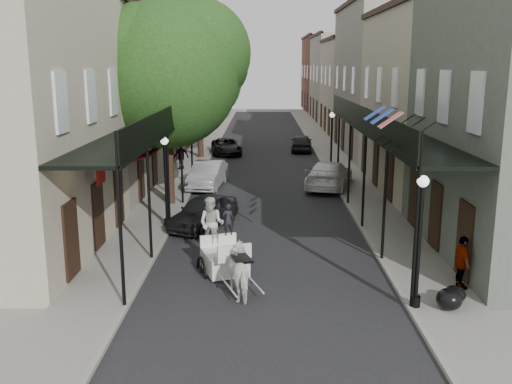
{
  "coord_description": "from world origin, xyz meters",
  "views": [
    {
      "loc": [
        -0.17,
        -16.79,
        6.71
      ],
      "look_at": [
        -0.4,
        5.84,
        1.6
      ],
      "focal_mm": 40.0,
      "sensor_mm": 36.0,
      "label": 1
    }
  ],
  "objects_px": {
    "pedestrian_walking": "(212,224)",
    "car_left_mid": "(208,175)",
    "pedestrian_sidewalk_left": "(181,154)",
    "car_left_far": "(226,147)",
    "car_right_far": "(302,143)",
    "tree_far": "(204,76)",
    "lamppost_right_near": "(419,240)",
    "carriage": "(221,242)",
    "tree_near": "(175,69)",
    "lamppost_right_far": "(331,141)",
    "horse": "(243,272)",
    "car_left_near": "(204,212)",
    "lamppost_left": "(166,180)",
    "pedestrian_sidewalk_right": "(462,263)",
    "car_right_near": "(329,175)"
  },
  "relations": [
    {
      "from": "horse",
      "to": "car_left_near",
      "type": "bearing_deg",
      "value": -94.93
    },
    {
      "from": "pedestrian_walking",
      "to": "pedestrian_sidewalk_left",
      "type": "bearing_deg",
      "value": 116.37
    },
    {
      "from": "lamppost_left",
      "to": "car_left_near",
      "type": "distance_m",
      "value": 2.04
    },
    {
      "from": "pedestrian_walking",
      "to": "car_left_far",
      "type": "distance_m",
      "value": 22.6
    },
    {
      "from": "horse",
      "to": "car_right_near",
      "type": "xyz_separation_m",
      "value": [
        4.27,
        15.0,
        0.01
      ]
    },
    {
      "from": "car_left_far",
      "to": "car_right_far",
      "type": "bearing_deg",
      "value": 5.93
    },
    {
      "from": "horse",
      "to": "pedestrian_walking",
      "type": "relative_size",
      "value": 0.88
    },
    {
      "from": "pedestrian_walking",
      "to": "car_right_far",
      "type": "height_order",
      "value": "pedestrian_walking"
    },
    {
      "from": "lamppost_left",
      "to": "car_right_far",
      "type": "distance_m",
      "value": 22.58
    },
    {
      "from": "tree_far",
      "to": "carriage",
      "type": "relative_size",
      "value": 3.49
    },
    {
      "from": "car_right_far",
      "to": "lamppost_right_far",
      "type": "bearing_deg",
      "value": 101.34
    },
    {
      "from": "horse",
      "to": "pedestrian_sidewalk_left",
      "type": "bearing_deg",
      "value": -96.53
    },
    {
      "from": "tree_near",
      "to": "lamppost_right_far",
      "type": "relative_size",
      "value": 2.6
    },
    {
      "from": "lamppost_right_near",
      "to": "car_right_far",
      "type": "bearing_deg",
      "value": 92.27
    },
    {
      "from": "tree_near",
      "to": "lamppost_right_far",
      "type": "bearing_deg",
      "value": 43.31
    },
    {
      "from": "tree_far",
      "to": "lamppost_right_near",
      "type": "bearing_deg",
      "value": -72.32
    },
    {
      "from": "tree_far",
      "to": "car_left_far",
      "type": "height_order",
      "value": "tree_far"
    },
    {
      "from": "car_right_far",
      "to": "lamppost_left",
      "type": "bearing_deg",
      "value": 76.1
    },
    {
      "from": "pedestrian_walking",
      "to": "car_left_mid",
      "type": "relative_size",
      "value": 0.45
    },
    {
      "from": "tree_near",
      "to": "lamppost_right_near",
      "type": "bearing_deg",
      "value": -55.73
    },
    {
      "from": "lamppost_right_near",
      "to": "car_left_mid",
      "type": "height_order",
      "value": "lamppost_right_near"
    },
    {
      "from": "pedestrian_walking",
      "to": "car_right_near",
      "type": "xyz_separation_m",
      "value": [
        5.54,
        10.76,
        -0.24
      ]
    },
    {
      "from": "car_right_far",
      "to": "tree_far",
      "type": "bearing_deg",
      "value": 28.55
    },
    {
      "from": "lamppost_right_near",
      "to": "carriage",
      "type": "bearing_deg",
      "value": 150.49
    },
    {
      "from": "car_left_near",
      "to": "lamppost_left",
      "type": "bearing_deg",
      "value": -148.05
    },
    {
      "from": "horse",
      "to": "lamppost_right_near",
      "type": "bearing_deg",
      "value": 148.8
    },
    {
      "from": "horse",
      "to": "pedestrian_walking",
      "type": "height_order",
      "value": "pedestrian_walking"
    },
    {
      "from": "car_left_far",
      "to": "tree_far",
      "type": "bearing_deg",
      "value": -139.96
    },
    {
      "from": "lamppost_right_near",
      "to": "pedestrian_walking",
      "type": "distance_m",
      "value": 8.11
    },
    {
      "from": "pedestrian_sidewalk_left",
      "to": "car_left_mid",
      "type": "height_order",
      "value": "pedestrian_sidewalk_left"
    },
    {
      "from": "lamppost_left",
      "to": "pedestrian_sidewalk_right",
      "type": "xyz_separation_m",
      "value": [
        9.9,
        -6.67,
        -1.12
      ]
    },
    {
      "from": "lamppost_left",
      "to": "car_left_near",
      "type": "relative_size",
      "value": 0.94
    },
    {
      "from": "carriage",
      "to": "car_left_near",
      "type": "relative_size",
      "value": 0.62
    },
    {
      "from": "pedestrian_sidewalk_right",
      "to": "car_left_near",
      "type": "bearing_deg",
      "value": 48.54
    },
    {
      "from": "pedestrian_walking",
      "to": "car_right_near",
      "type": "relative_size",
      "value": 0.38
    },
    {
      "from": "lamppost_right_near",
      "to": "pedestrian_sidewalk_left",
      "type": "bearing_deg",
      "value": 114.16
    },
    {
      "from": "car_left_mid",
      "to": "pedestrian_sidewalk_left",
      "type": "bearing_deg",
      "value": 120.0
    },
    {
      "from": "lamppost_right_near",
      "to": "pedestrian_sidewalk_right",
      "type": "relative_size",
      "value": 2.29
    },
    {
      "from": "car_left_mid",
      "to": "car_left_near",
      "type": "bearing_deg",
      "value": -79.33
    },
    {
      "from": "lamppost_right_far",
      "to": "car_left_far",
      "type": "height_order",
      "value": "lamppost_right_far"
    },
    {
      "from": "tree_far",
      "to": "lamppost_left",
      "type": "distance_m",
      "value": 18.57
    },
    {
      "from": "pedestrian_walking",
      "to": "car_right_far",
      "type": "bearing_deg",
      "value": 92.89
    },
    {
      "from": "pedestrian_sidewalk_left",
      "to": "car_left_far",
      "type": "height_order",
      "value": "pedestrian_sidewalk_left"
    },
    {
      "from": "pedestrian_sidewalk_right",
      "to": "car_left_mid",
      "type": "xyz_separation_m",
      "value": [
        -8.96,
        14.67,
        -0.21
      ]
    },
    {
      "from": "lamppost_right_near",
      "to": "carriage",
      "type": "distance_m",
      "value": 6.52
    },
    {
      "from": "tree_far",
      "to": "car_left_far",
      "type": "bearing_deg",
      "value": 49.55
    },
    {
      "from": "lamppost_left",
      "to": "car_left_far",
      "type": "distance_m",
      "value": 19.91
    },
    {
      "from": "pedestrian_sidewalk_right",
      "to": "car_right_near",
      "type": "relative_size",
      "value": 0.31
    },
    {
      "from": "tree_near",
      "to": "pedestrian_walking",
      "type": "height_order",
      "value": "tree_near"
    },
    {
      "from": "carriage",
      "to": "car_left_mid",
      "type": "bearing_deg",
      "value": 77.88
    }
  ]
}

